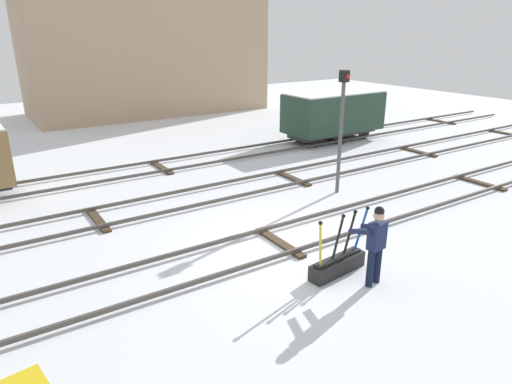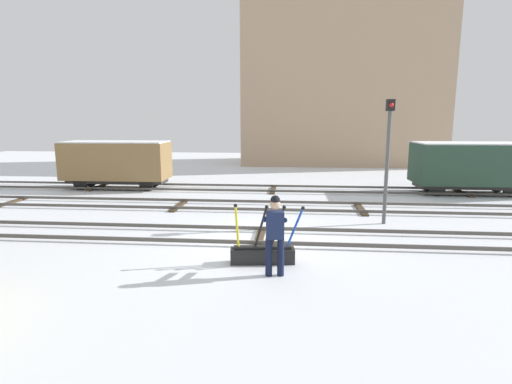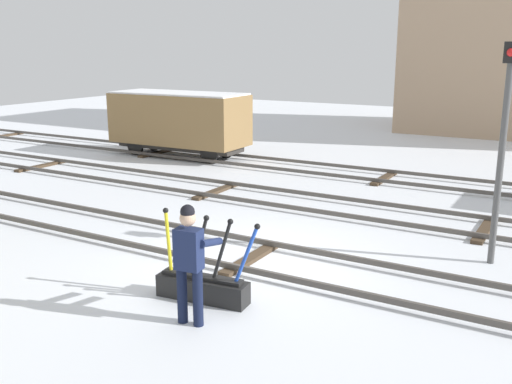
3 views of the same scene
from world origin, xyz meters
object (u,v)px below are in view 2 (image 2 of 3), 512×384
Objects in this scene: signal_post at (388,149)px; switch_lever_frame at (263,253)px; rail_worker at (275,231)px; freight_car_near_switch at (470,165)px; freight_car_back_track at (116,161)px.

switch_lever_frame is at bearing -132.60° from signal_post.
rail_worker reaches higher than switch_lever_frame.
signal_post is at bearing 40.98° from switch_lever_frame.
switch_lever_frame is 0.36× the size of freight_car_near_switch.
switch_lever_frame is at bearing -132.16° from freight_car_near_switch.
switch_lever_frame is 0.98× the size of rail_worker.
freight_car_back_track is at bearing 179.38° from freight_car_near_switch.
rail_worker is 13.55m from freight_car_near_switch.
freight_car_back_track is at bearing 122.48° from switch_lever_frame.
switch_lever_frame is 0.35× the size of freight_car_back_track.
freight_car_back_track reaches higher than switch_lever_frame.
freight_car_back_track is (-11.66, 5.84, -1.10)m from signal_post.
rail_worker is at bearing -53.17° from freight_car_back_track.
switch_lever_frame is 13.23m from freight_car_near_switch.
switch_lever_frame is 5.89m from signal_post.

